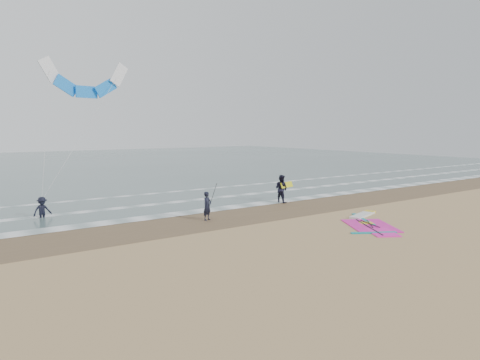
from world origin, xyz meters
TOP-DOWN VIEW (x-y plane):
  - ground at (0.00, 0.00)m, footprint 120.00×120.00m
  - sea_water at (0.00, 48.00)m, footprint 120.00×80.00m
  - wet_sand_band at (0.00, 6.00)m, footprint 120.00×5.00m
  - foam_waterline at (0.00, 10.44)m, footprint 120.00×9.15m
  - windsurf_rig at (3.41, 0.21)m, footprint 5.26×4.98m
  - person_standing at (-3.31, 5.80)m, footprint 0.68×0.57m
  - person_walking at (3.71, 7.81)m, footprint 0.94×1.09m
  - person_wading at (-10.66, 11.58)m, footprint 1.11×0.78m
  - held_pole at (-3.01, 5.80)m, footprint 0.17×0.86m
  - carried_kiteboard at (4.11, 7.71)m, footprint 1.30×0.51m
  - surf_kite at (-6.77, 15.92)m, footprint 6.93×4.59m

SIDE VIEW (x-z plane):
  - ground at x=0.00m, z-range 0.00..0.00m
  - wet_sand_band at x=0.00m, z-range 0.00..0.01m
  - sea_water at x=0.00m, z-range 0.00..0.02m
  - foam_waterline at x=0.00m, z-range 0.02..0.04m
  - windsurf_rig at x=3.41m, z-range -0.03..0.10m
  - person_wading at x=-10.66m, z-range 0.00..1.56m
  - person_standing at x=-3.31m, z-range 0.00..1.59m
  - person_walking at x=3.71m, z-range 0.00..1.91m
  - held_pole at x=-3.01m, z-range 0.25..2.07m
  - carried_kiteboard at x=4.11m, z-range 1.01..1.41m
  - surf_kite at x=-6.77m, z-range 3.80..12.47m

